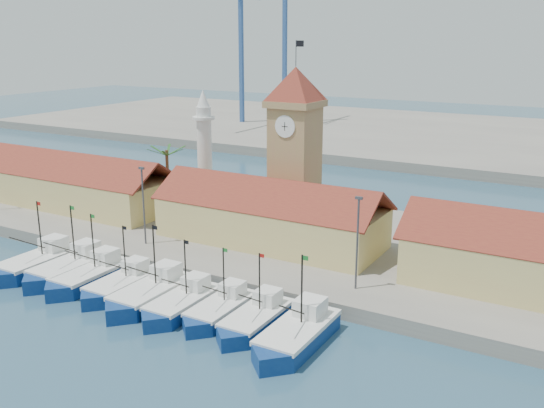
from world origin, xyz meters
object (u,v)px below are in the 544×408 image
Objects in this scene: minaret at (205,149)px; clock_tower at (295,145)px; boat_4 at (150,295)px; boat_0 at (36,264)px.

clock_tower is at bearing -7.61° from minaret.
boat_0 is at bearing 179.89° from boat_4.
minaret is at bearing 172.39° from clock_tower.
minaret is (3.99, 25.79, 8.89)m from boat_0.
clock_tower is (18.99, 23.78, 11.12)m from boat_0.
minaret is at bearing 115.01° from boat_4.
clock_tower is at bearing 82.92° from boat_4.
boat_4 is at bearing -64.99° from minaret.
boat_4 is 29.85m from minaret.
boat_0 is 27.57m from minaret.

